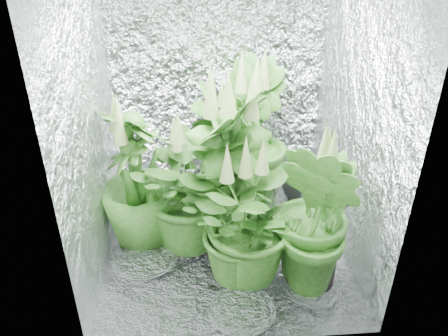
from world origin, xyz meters
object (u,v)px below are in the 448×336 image
plant_c (249,138)px  plant_d (139,179)px  plant_b (217,145)px  circulation_fan (294,188)px  plant_a (192,187)px  plant_e (244,222)px  plant_f (231,177)px  plant_g (317,218)px

plant_c → plant_d: bearing=-151.6°
plant_b → circulation_fan: size_ratio=2.67×
plant_a → plant_c: plant_c is taller
plant_e → plant_f: size_ratio=0.73×
plant_b → plant_c: 0.27m
plant_a → plant_c: size_ratio=0.78×
plant_b → plant_e: size_ratio=1.09×
plant_g → plant_d: bearing=154.2°
plant_f → plant_g: bearing=-34.7°
plant_e → circulation_fan: 0.99m
plant_c → plant_d: size_ratio=1.13×
circulation_fan → plant_c: bearing=151.7°
plant_g → plant_f: bearing=145.3°
plant_b → circulation_fan: plant_b is taller
plant_f → plant_a: bearing=150.7°
plant_a → plant_f: bearing=-29.3°
plant_a → plant_b: plant_b is taller
plant_d → plant_a: bearing=-8.3°
plant_g → plant_a: bearing=147.1°
plant_c → plant_g: size_ratio=1.13×
plant_f → plant_g: 0.58m
plant_b → plant_e: (0.10, -0.96, -0.03)m
plant_b → plant_c: (0.24, -0.09, 0.09)m
plant_a → plant_c: (0.44, 0.48, 0.11)m
circulation_fan → plant_d: bearing=-179.7°
plant_e → plant_d: bearing=145.6°
plant_d → circulation_fan: plant_d is taller
plant_f → circulation_fan: plant_f is taller
plant_e → circulation_fan: size_ratio=2.46×
plant_d → plant_f: (0.60, -0.19, 0.10)m
plant_a → circulation_fan: plant_a is taller
plant_c → plant_g: (0.27, -0.94, -0.07)m
plant_d → plant_b: bearing=42.9°
plant_b → plant_g: (0.51, -1.03, 0.02)m
plant_g → circulation_fan: (0.09, 0.87, -0.34)m
plant_c → plant_b: bearing=159.6°
plant_d → plant_f: size_ratio=0.84×
circulation_fan → plant_g: bearing=-112.6°
plant_a → plant_d: plant_d is taller
plant_e → plant_b: bearing=95.6°
plant_b → circulation_fan: 0.69m
plant_c → plant_e: size_ratio=1.31×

